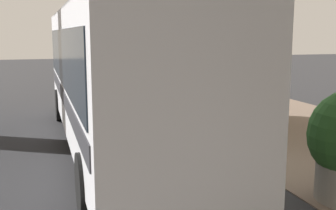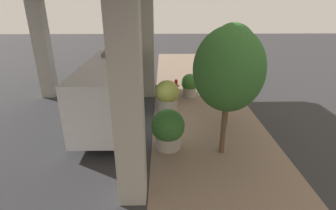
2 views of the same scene
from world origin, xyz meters
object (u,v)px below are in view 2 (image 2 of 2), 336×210
Objects in this scene: planter_front at (190,85)px; street_tree_near at (229,70)px; planter_middle at (167,96)px; planter_back at (168,129)px; bus at (115,80)px; fire_hydrant at (176,86)px; street_tree_far at (232,52)px.

street_tree_near is at bearing 96.15° from planter_front.
planter_back is at bearing 89.76° from planter_middle.
planter_middle is 1.01× the size of planter_back.
planter_middle is at bearing 176.07° from bus.
fire_hydrant is 0.58× the size of planter_middle.
bus reaches higher than planter_front.
street_tree_near is (-2.42, 0.47, 2.86)m from planter_back.
planter_back is at bearing -11.10° from street_tree_near.
street_tree_far is at bearing -144.15° from planter_back.
planter_back is (-3.13, 4.60, -0.97)m from bus.
planter_middle is at bearing -90.24° from planter_back.
fire_hydrant is 6.61m from street_tree_far.
planter_back is 5.02m from street_tree_far.
street_tree_far is (-6.36, 2.26, 2.08)m from bus.
planter_middle reaches higher than planter_back.
street_tree_near is 2.93m from street_tree_far.
bus is 6.75× the size of planter_front.
fire_hydrant is at bearing -77.78° from street_tree_near.
street_tree_far is (-3.21, 2.04, 3.04)m from planter_middle.
fire_hydrant is 0.20× the size of street_tree_near.
fire_hydrant is at bearing -33.28° from planter_front.
bus is at bearing -3.93° from planter_middle.
street_tree_far is at bearing -106.23° from street_tree_near.
planter_front reaches higher than fire_hydrant.
planter_front is (-0.92, 0.60, 0.30)m from fire_hydrant.
street_tree_far reaches higher than fire_hydrant.
street_tree_far is at bearing 147.56° from planter_middle.
planter_front is 0.30× the size of street_tree_far.
planter_middle is 0.35× the size of street_tree_far.
planter_front is at bearing -70.19° from street_tree_far.
planter_back is 0.35× the size of street_tree_far.
planter_middle is (1.61, 2.40, 0.10)m from planter_front.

